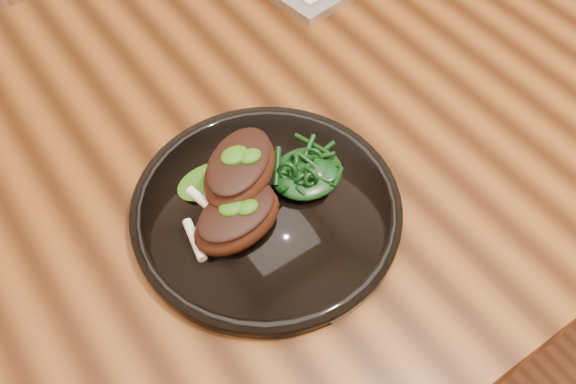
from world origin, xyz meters
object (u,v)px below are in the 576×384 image
at_px(plate, 266,209).
at_px(greens_heap, 307,170).
at_px(lamb_chop_front, 237,218).
at_px(desk, 405,89).

relative_size(plate, greens_heap, 3.57).
distance_m(lamb_chop_front, greens_heap, 0.10).
relative_size(desk, greens_heap, 19.13).
bearing_deg(greens_heap, desk, 23.32).
height_order(plate, lamb_chop_front, lamb_chop_front).
xyz_separation_m(desk, lamb_chop_front, (-0.36, -0.13, 0.12)).
distance_m(plate, greens_heap, 0.06).
relative_size(desk, plate, 5.36).
bearing_deg(greens_heap, lamb_chop_front, -171.16).
xyz_separation_m(desk, plate, (-0.32, -0.12, 0.09)).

